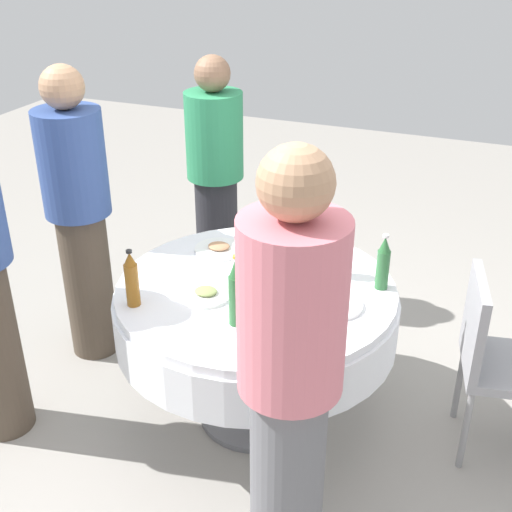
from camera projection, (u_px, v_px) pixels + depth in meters
name	position (u px, v px, depth m)	size (l,w,h in m)	color
ground_plane	(256.00, 414.00, 3.31)	(10.00, 10.00, 0.00)	gray
dining_table	(256.00, 314.00, 3.04)	(1.29, 1.29, 0.74)	white
bottle_dark_green_outer	(271.00, 266.00, 2.85)	(0.07, 0.07, 0.30)	#194728
bottle_green_south	(236.00, 293.00, 2.64)	(0.06, 0.06, 0.31)	#2D6B38
bottle_clear_front	(240.00, 259.00, 2.95)	(0.07, 0.07, 0.26)	silver
bottle_amber_mid	(132.00, 280.00, 2.78)	(0.06, 0.06, 0.26)	#8C5619
bottle_green_far	(383.00, 264.00, 2.90)	(0.06, 0.06, 0.26)	#2D6B38
wine_glass_mid	(338.00, 255.00, 3.01)	(0.07, 0.07, 0.15)	white
wine_glass_far	(297.00, 261.00, 2.97)	(0.06, 0.06, 0.14)	white
plate_east	(206.00, 294.00, 2.89)	(0.22, 0.22, 0.04)	white
plate_west	(335.00, 305.00, 2.81)	(0.24, 0.24, 0.02)	white
plate_near	(219.00, 249.00, 3.27)	(0.24, 0.24, 0.04)	white
plate_north	(282.00, 329.00, 2.64)	(0.25, 0.25, 0.04)	white
spoon_south	(284.00, 251.00, 3.28)	(0.18, 0.02, 0.01)	silver
fork_front	(334.00, 257.00, 3.22)	(0.18, 0.02, 0.01)	silver
spoon_mid	(162.00, 273.00, 3.07)	(0.18, 0.02, 0.01)	silver
folded_napkin	(268.00, 268.00, 3.10)	(0.17, 0.17, 0.02)	white
person_outer	(79.00, 214.00, 3.43)	(0.34, 0.34, 1.60)	#4C3F33
person_front	(290.00, 383.00, 2.12)	(0.34, 0.34, 1.69)	slate
person_mid	(215.00, 179.00, 3.99)	(0.34, 0.34, 1.53)	#26262B
chair_rear	(494.00, 353.00, 2.90)	(0.47, 0.47, 0.87)	#99999E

